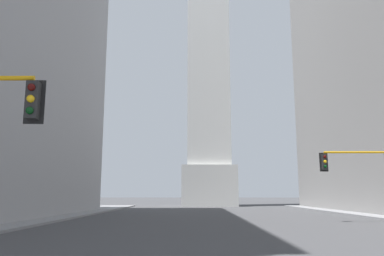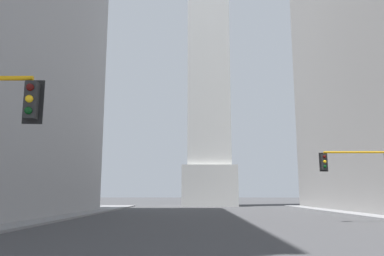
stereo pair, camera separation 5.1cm
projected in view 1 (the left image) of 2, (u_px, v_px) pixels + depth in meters
obelisk at (207, 0)px, 66.35m from camera, size 8.62×8.62×74.75m
traffic_light_mid_right at (368, 167)px, 25.97m from camera, size 5.34×0.51×4.87m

